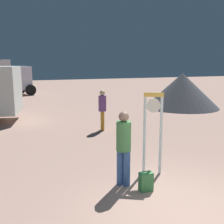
# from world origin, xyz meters

# --- Properties ---
(ground_plane) EXTENTS (80.00, 80.00, 0.00)m
(ground_plane) POSITION_xyz_m (0.00, 0.00, 0.00)
(ground_plane) COLOR tan
(standing_clock) EXTENTS (0.47, 0.30, 2.11)m
(standing_clock) POSITION_xyz_m (0.30, 1.95, 1.29)
(standing_clock) COLOR white
(standing_clock) RESTS_ON ground_plane
(person_near_clock) EXTENTS (0.34, 0.34, 1.77)m
(person_near_clock) POSITION_xyz_m (-0.67, 1.56, 0.99)
(person_near_clock) COLOR #3F66A7
(person_near_clock) RESTS_ON ground_plane
(backpack) EXTENTS (0.30, 0.23, 0.43)m
(backpack) POSITION_xyz_m (-0.30, 1.13, 0.21)
(backpack) COLOR #3F874A
(backpack) RESTS_ON ground_plane
(person_distant) EXTENTS (0.33, 0.33, 1.71)m
(person_distant) POSITION_xyz_m (0.51, 6.66, 0.95)
(person_distant) COLOR orange
(person_distant) RESTS_ON ground_plane
(dome_tent) EXTENTS (4.64, 4.64, 2.17)m
(dome_tent) POSITION_xyz_m (7.08, 10.50, 1.09)
(dome_tent) COLOR #42444A
(dome_tent) RESTS_ON ground_plane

